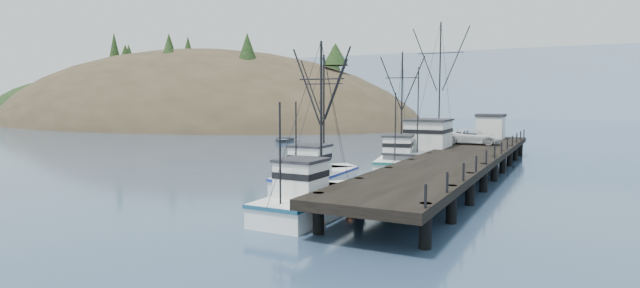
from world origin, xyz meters
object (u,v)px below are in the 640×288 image
at_px(trawler_mid, 319,177).
at_px(pier_shed, 491,126).
at_px(trawler_near, 314,200).
at_px(trawler_far, 400,161).
at_px(pier, 461,158).
at_px(pickup_truck, 473,137).
at_px(work_vessel, 434,153).
at_px(motorboat, 284,142).

height_order(trawler_mid, pier_shed, trawler_mid).
distance_m(trawler_near, trawler_far, 19.48).
bearing_deg(trawler_far, pier, -24.96).
height_order(trawler_mid, trawler_far, trawler_far).
relative_size(pier, pickup_truck, 8.16).
xyz_separation_m(trawler_far, work_vessel, (1.92, 4.82, 0.41)).
bearing_deg(trawler_near, pier_shed, 83.01).
distance_m(trawler_near, pier_shed, 34.96).
bearing_deg(pier_shed, trawler_near, -96.99).
distance_m(trawler_mid, pickup_truck, 20.48).
relative_size(trawler_near, trawler_mid, 1.00).
relative_size(pier_shed, pickup_truck, 0.59).
bearing_deg(work_vessel, trawler_mid, -103.70).
relative_size(trawler_far, motorboat, 1.92).
height_order(trawler_mid, pickup_truck, trawler_mid).
relative_size(work_vessel, pickup_truck, 3.26).
distance_m(pier, pier_shed, 18.09).
xyz_separation_m(pier_shed, motorboat, (-30.51, 5.36, -3.42)).
height_order(trawler_near, motorboat, trawler_near).
distance_m(trawler_near, motorboat, 47.84).
bearing_deg(work_vessel, trawler_far, -111.74).
relative_size(trawler_near, motorboat, 1.72).
bearing_deg(pier_shed, trawler_far, -110.36).
relative_size(trawler_mid, motorboat, 1.72).
bearing_deg(trawler_far, trawler_mid, -100.28).
bearing_deg(motorboat, pier_shed, -24.19).
bearing_deg(motorboat, pickup_truck, -38.39).
bearing_deg(work_vessel, pier, -61.62).
bearing_deg(trawler_mid, pier_shed, 73.96).
xyz_separation_m(work_vessel, motorboat, (-26.81, 15.72, -1.23)).
bearing_deg(trawler_far, pier_shed, 69.64).
xyz_separation_m(pier, motorboat, (-30.94, 23.36, -1.69)).
relative_size(work_vessel, pier_shed, 5.49).
height_order(pier, pier_shed, pier_shed).
bearing_deg(trawler_far, trawler_near, -85.90).
bearing_deg(trawler_near, pier, 74.32).
bearing_deg(trawler_mid, pier, 48.04).
bearing_deg(work_vessel, motorboat, 149.61).
bearing_deg(motorboat, work_vessel, -44.61).
bearing_deg(pier_shed, work_vessel, -109.70).
height_order(pier, trawler_far, trawler_far).
distance_m(pier, trawler_near, 17.27).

